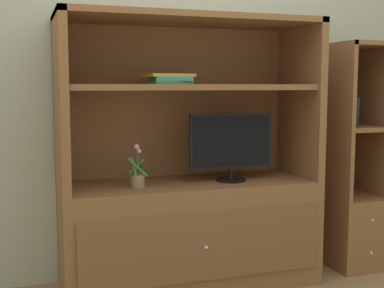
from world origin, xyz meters
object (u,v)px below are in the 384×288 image
at_px(bookshelf_tall, 351,190).
at_px(media_console, 189,204).
at_px(potted_plant, 138,178).
at_px(magazine_stack, 169,79).
at_px(tv_monitor, 231,144).
at_px(upright_book_row, 345,110).

bearing_deg(bookshelf_tall, media_console, -179.83).
xyz_separation_m(potted_plant, bookshelf_tall, (1.59, 0.09, -0.20)).
relative_size(media_console, bookshelf_tall, 1.08).
height_order(magazine_stack, bookshelf_tall, bookshelf_tall).
height_order(tv_monitor, upright_book_row, upright_book_row).
height_order(media_console, upright_book_row, media_console).
xyz_separation_m(media_console, bookshelf_tall, (1.23, 0.00, 0.01)).
relative_size(tv_monitor, potted_plant, 2.11).
distance_m(tv_monitor, upright_book_row, 0.91).
bearing_deg(media_console, upright_book_row, -0.36).
distance_m(media_console, magazine_stack, 0.82).
bearing_deg(upright_book_row, potted_plant, -177.11).
relative_size(tv_monitor, magazine_stack, 1.90).
height_order(tv_monitor, magazine_stack, magazine_stack).
height_order(media_console, bookshelf_tall, media_console).
height_order(bookshelf_tall, upright_book_row, bookshelf_tall).
distance_m(tv_monitor, potted_plant, 0.65).
relative_size(tv_monitor, bookshelf_tall, 0.35).
distance_m(magazine_stack, upright_book_row, 1.30).
bearing_deg(bookshelf_tall, potted_plant, -176.87).
xyz_separation_m(tv_monitor, upright_book_row, (0.89, 0.06, 0.20)).
relative_size(media_console, potted_plant, 6.47).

